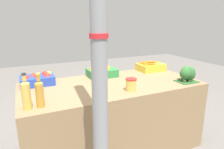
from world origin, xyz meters
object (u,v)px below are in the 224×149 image
orange_crate (102,72)px  juice_bottle_amber (40,93)px  pickle_jar (131,85)px  carrot_crate (151,67)px  support_pole (99,42)px  juice_bottle_golden (26,94)px  broccoli_pile (187,74)px  apple_crate (38,79)px

orange_crate → juice_bottle_amber: size_ratio=1.24×
pickle_jar → carrot_crate: bearing=42.1°
support_pole → juice_bottle_golden: 0.75m
juice_bottle_amber → broccoli_pile: bearing=0.9°
carrot_crate → apple_crate: bearing=180.0°
broccoli_pile → support_pole: bearing=-158.7°
carrot_crate → juice_bottle_golden: 1.70m
support_pole → juice_bottle_amber: (-0.33, 0.45, -0.42)m
carrot_crate → support_pole: bearing=-137.4°
broccoli_pile → juice_bottle_golden: 1.65m
support_pole → broccoli_pile: (1.23, 0.48, -0.45)m
support_pole → juice_bottle_golden: size_ratio=9.12×
carrot_crate → broccoli_pile: (0.07, -0.59, 0.03)m
apple_crate → broccoli_pile: broccoli_pile is taller
support_pole → juice_bottle_golden: support_pole is taller
apple_crate → broccoli_pile: 1.63m
support_pole → broccoli_pile: 1.39m
broccoli_pile → orange_crate: bearing=143.0°
orange_crate → carrot_crate: (0.71, -0.00, -0.01)m
carrot_crate → pickle_jar: size_ratio=2.77×
support_pole → juice_bottle_amber: 0.70m
broccoli_pile → juice_bottle_amber: size_ratio=0.80×
broccoli_pile → juice_bottle_amber: (-1.56, -0.03, 0.03)m
support_pole → orange_crate: size_ratio=7.70×
juice_bottle_golden → juice_bottle_amber: juice_bottle_golden is taller
juice_bottle_golden → juice_bottle_amber: size_ratio=1.05×
carrot_crate → pickle_jar: 0.87m
support_pole → pickle_jar: size_ratio=21.31×
support_pole → juice_bottle_amber: size_ratio=9.55×
juice_bottle_golden → pickle_jar: size_ratio=2.34×
pickle_jar → juice_bottle_golden: bearing=-178.5°
pickle_jar → support_pole: bearing=-136.8°
orange_crate → pickle_jar: 0.59m
carrot_crate → orange_crate: bearing=179.8°
juice_bottle_amber → pickle_jar: juice_bottle_amber is taller
juice_bottle_golden → juice_bottle_amber: (0.10, -0.00, -0.01)m
support_pole → juice_bottle_amber: bearing=125.8°
pickle_jar → juice_bottle_amber: bearing=-178.3°
juice_bottle_golden → orange_crate: bearing=35.1°
carrot_crate → juice_bottle_amber: size_ratio=1.24×
carrot_crate → broccoli_pile: 0.59m
orange_crate → carrot_crate: size_ratio=1.00×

